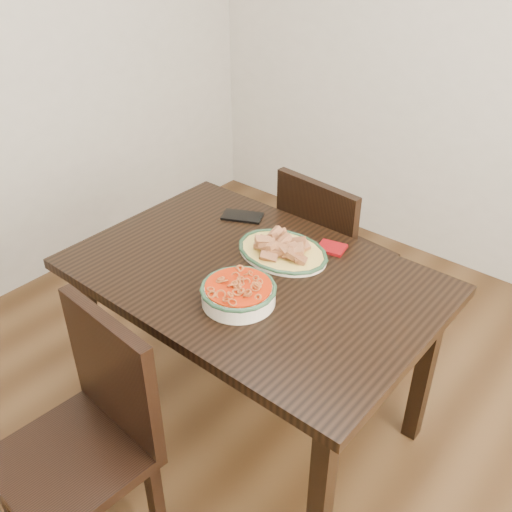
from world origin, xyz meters
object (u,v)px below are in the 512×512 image
Objects in this scene: dining_table at (253,292)px; noodle_bowl at (238,291)px; chair_far at (328,252)px; fish_plate at (283,244)px; chair_near at (91,430)px; smartphone at (242,216)px.

dining_table is 5.10× the size of noodle_bowl.
fish_plate is (0.08, -0.46, 0.30)m from chair_far.
chair_far is 1.33m from chair_near.
fish_plate is at bearing -47.26° from smartphone.
fish_plate is at bearing 89.15° from chair_near.
chair_near reaches higher than smartphone.
fish_plate is 1.40× the size of noodle_bowl.
noodle_bowl is 0.58m from smartphone.
noodle_bowl reaches higher than dining_table.
chair_near is 2.47× the size of fish_plate.
dining_table is 0.42m from smartphone.
noodle_bowl is (0.07, -0.33, -0.00)m from fish_plate.
fish_plate is (0.01, 0.16, 0.13)m from dining_table.
dining_table is 3.64× the size of fish_plate.
dining_table is 0.22m from noodle_bowl.
noodle_bowl is at bearing -64.78° from dining_table.
dining_table is at bearing -69.83° from smartphone.
fish_plate reaches higher than dining_table.
dining_table is 1.47× the size of chair_far.
chair_near is (-0.07, -0.71, -0.16)m from dining_table.
chair_near is 0.63m from noodle_bowl.
fish_plate is 0.33m from noodle_bowl.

